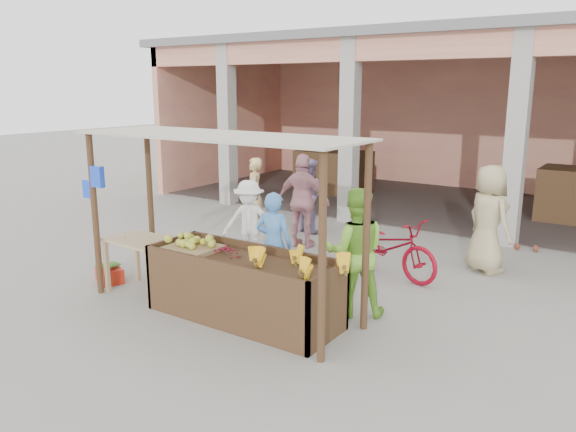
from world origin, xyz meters
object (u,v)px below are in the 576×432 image
Objects in this scene: fruit_stall at (243,290)px; red_crate at (110,275)px; vendor_green at (355,249)px; motorcycle at (388,245)px; vendor_blue at (274,241)px; side_table at (142,248)px.

red_crate is (-2.61, -0.07, -0.28)m from fruit_stall.
red_crate is 3.95m from vendor_green.
vendor_green is at bearing 40.80° from fruit_stall.
red_crate is at bearing -15.46° from vendor_green.
red_crate is 0.23× the size of motorcycle.
fruit_stall is at bearing 89.27° from vendor_blue.
motorcycle is at bearing 58.72° from red_crate.
fruit_stall is 2.63m from red_crate.
vendor_blue reaches higher than motorcycle.
side_table reaches higher than fruit_stall.
motorcycle reaches higher than red_crate.
red_crate is at bearing -178.40° from fruit_stall.
side_table is 0.97m from red_crate.
vendor_green is (3.73, 1.04, 0.79)m from red_crate.
motorcycle is (3.46, 2.72, 0.39)m from red_crate.
side_table is (-1.83, -0.08, 0.28)m from fruit_stall.
red_crate is 0.24× the size of vendor_green.
vendor_green is (1.12, 0.96, 0.51)m from fruit_stall.
side_table is 1.94m from vendor_blue.
vendor_blue is 1.30m from vendor_green.
vendor_blue is 2.02m from motorcycle.
fruit_stall is at bearing 9.82° from vendor_green.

